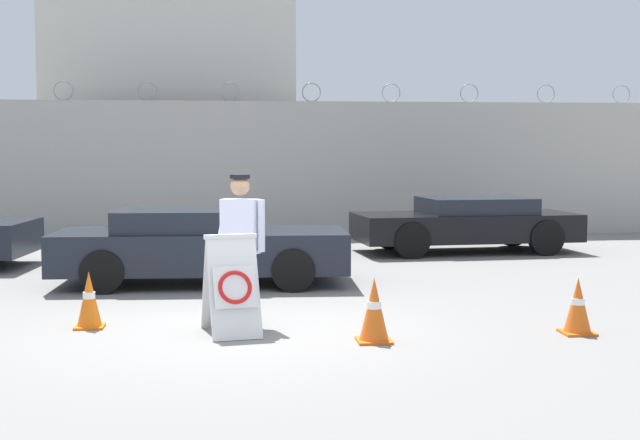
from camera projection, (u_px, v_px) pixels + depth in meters
The scene contains 10 objects.
ground_plane at pixel (237, 329), 10.56m from camera, with size 90.00×90.00×0.00m, color gray.
perimeter_wall at pixel (231, 169), 21.48m from camera, with size 36.00×0.30×3.72m.
building_block at pixel (176, 117), 25.74m from camera, with size 6.46×6.68×6.07m.
barricade_sign at pixel (231, 285), 10.23m from camera, with size 0.72×0.95×1.16m.
security_guard at pixel (241, 240), 10.83m from camera, with size 0.62×0.58×1.82m.
traffic_cone_near at pixel (578, 306), 10.26m from camera, with size 0.37×0.37×0.66m.
traffic_cone_mid at pixel (374, 310), 9.83m from camera, with size 0.38×0.38×0.72m.
traffic_cone_far at pixel (89, 300), 10.60m from camera, with size 0.34×0.34×0.68m.
parked_car_rear_sedan at pixel (199, 245), 14.03m from camera, with size 4.60×2.10×1.19m.
parked_car_far_side at pixel (467, 223), 18.32m from camera, with size 4.63×2.20×1.13m.
Camera 1 is at (-0.11, -10.46, 2.14)m, focal length 50.00 mm.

